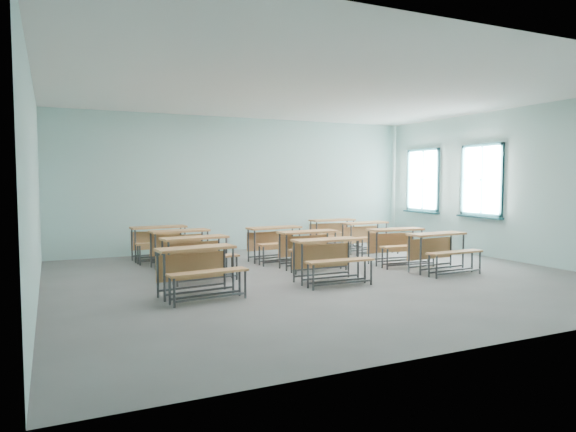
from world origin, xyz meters
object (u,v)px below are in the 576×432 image
at_px(desk_unit_r1c0, 197,251).
at_px(desk_unit_r3c0, 160,238).
at_px(desk_unit_r2c0, 181,242).
at_px(desk_unit_r2c2, 368,232).
at_px(desk_unit_r1c2, 398,241).
at_px(desk_unit_r0c1, 329,254).
at_px(desk_unit_r3c2, 334,229).
at_px(desk_unit_r1c1, 310,244).
at_px(desk_unit_r0c0, 199,264).
at_px(desk_unit_r0c2, 441,246).
at_px(desk_unit_r2c1, 277,238).

xyz_separation_m(desk_unit_r1c0, desk_unit_r3c0, (-0.18, 2.31, 0.00)).
height_order(desk_unit_r2c0, desk_unit_r2c2, same).
xyz_separation_m(desk_unit_r1c2, desk_unit_r2c0, (-4.02, 1.54, 0.00)).
height_order(desk_unit_r0c1, desk_unit_r2c2, same).
relative_size(desk_unit_r1c2, desk_unit_r3c2, 1.04).
distance_m(desk_unit_r1c1, desk_unit_r3c0, 3.28).
height_order(desk_unit_r2c2, desk_unit_r3c2, same).
xyz_separation_m(desk_unit_r1c2, desk_unit_r3c0, (-4.23, 2.55, 0.00)).
height_order(desk_unit_r0c1, desk_unit_r3c2, same).
bearing_deg(desk_unit_r0c1, desk_unit_r1c0, 147.29).
bearing_deg(desk_unit_r1c0, desk_unit_r1c1, -5.28).
xyz_separation_m(desk_unit_r1c1, desk_unit_r3c2, (1.89, 2.35, 0.00)).
bearing_deg(desk_unit_r3c0, desk_unit_r0c0, -96.59).
height_order(desk_unit_r1c0, desk_unit_r3c0, same).
relative_size(desk_unit_r1c0, desk_unit_r2c2, 1.01).
bearing_deg(desk_unit_r2c2, desk_unit_r0c1, -140.10).
bearing_deg(desk_unit_r0c2, desk_unit_r2c1, 129.34).
bearing_deg(desk_unit_r2c2, desk_unit_r0c2, -100.19).
distance_m(desk_unit_r0c2, desk_unit_r2c2, 2.65).
height_order(desk_unit_r1c0, desk_unit_r1c1, same).
xyz_separation_m(desk_unit_r1c1, desk_unit_r2c2, (2.17, 1.28, 0.00)).
relative_size(desk_unit_r0c1, desk_unit_r3c2, 1.00).
bearing_deg(desk_unit_r2c2, desk_unit_r2c1, 178.87).
bearing_deg(desk_unit_r1c0, desk_unit_r0c0, -111.66).
height_order(desk_unit_r0c1, desk_unit_r1c1, same).
bearing_deg(desk_unit_r1c1, desk_unit_r2c0, 150.58).
height_order(desk_unit_r0c1, desk_unit_r1c2, same).
bearing_deg(desk_unit_r0c1, desk_unit_r2c1, 88.22).
distance_m(desk_unit_r2c0, desk_unit_r2c2, 4.36).
xyz_separation_m(desk_unit_r1c0, desk_unit_r1c1, (2.23, 0.09, 0.00)).
xyz_separation_m(desk_unit_r2c2, desk_unit_r3c0, (-4.58, 0.94, 0.00)).
distance_m(desk_unit_r1c0, desk_unit_r1c2, 4.06).
bearing_deg(desk_unit_r2c0, desk_unit_r2c2, -4.68).
bearing_deg(desk_unit_r3c2, desk_unit_r2c1, -149.02).
bearing_deg(desk_unit_r1c1, desk_unit_r1c2, -10.60).
distance_m(desk_unit_r2c1, desk_unit_r3c2, 2.49).
distance_m(desk_unit_r1c0, desk_unit_r1c1, 2.23).
bearing_deg(desk_unit_r3c0, desk_unit_r0c1, -63.84).
bearing_deg(desk_unit_r2c1, desk_unit_r1c1, -81.60).
xyz_separation_m(desk_unit_r1c2, desk_unit_r3c2, (0.07, 2.67, 0.00)).
bearing_deg(desk_unit_r2c1, desk_unit_r1c0, -154.21).
height_order(desk_unit_r2c1, desk_unit_r2c2, same).
relative_size(desk_unit_r2c1, desk_unit_r2c2, 0.98).
bearing_deg(desk_unit_r1c0, desk_unit_r2c2, 9.80).
bearing_deg(desk_unit_r1c2, desk_unit_r1c1, 173.72).
bearing_deg(desk_unit_r3c2, desk_unit_r1c0, -149.49).
relative_size(desk_unit_r2c2, desk_unit_r3c2, 1.07).
relative_size(desk_unit_r0c0, desk_unit_r1c2, 1.03).
relative_size(desk_unit_r0c1, desk_unit_r1c1, 1.00).
bearing_deg(desk_unit_r2c1, desk_unit_r0c0, -137.28).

